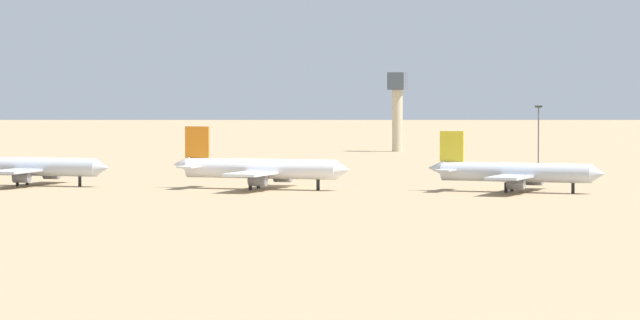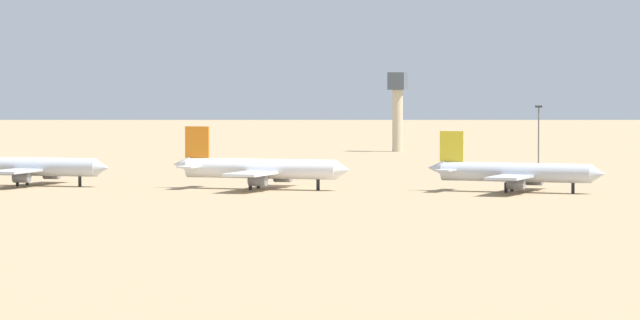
{
  "view_description": "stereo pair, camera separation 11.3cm",
  "coord_description": "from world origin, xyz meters",
  "px_view_note": "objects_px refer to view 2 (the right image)",
  "views": [
    {
      "loc": [
        112.71,
        -358.68,
        21.89
      ],
      "look_at": [
        11.15,
        -10.42,
        6.0
      ],
      "focal_mm": 102.94,
      "sensor_mm": 36.0,
      "label": 1
    },
    {
      "loc": [
        112.82,
        -358.65,
        21.89
      ],
      "look_at": [
        11.15,
        -10.42,
        6.0
      ],
      "focal_mm": 102.94,
      "sensor_mm": 36.0,
      "label": 2
    }
  ],
  "objects_px": {
    "parked_jet_orange_2": "(259,169)",
    "parked_jet_yellow_3": "(514,172)",
    "control_tower": "(398,104)",
    "parked_jet_orange_1": "(27,167)",
    "light_pole_west": "(539,132)"
  },
  "relations": [
    {
      "from": "parked_jet_orange_2",
      "to": "parked_jet_yellow_3",
      "type": "bearing_deg",
      "value": 7.1
    },
    {
      "from": "parked_jet_orange_2",
      "to": "control_tower",
      "type": "bearing_deg",
      "value": 97.69
    },
    {
      "from": "parked_jet_orange_1",
      "to": "parked_jet_yellow_3",
      "type": "height_order",
      "value": "parked_jet_orange_1"
    },
    {
      "from": "control_tower",
      "to": "parked_jet_orange_1",
      "type": "bearing_deg",
      "value": -98.74
    },
    {
      "from": "parked_jet_yellow_3",
      "to": "light_pole_west",
      "type": "relative_size",
      "value": 2.31
    },
    {
      "from": "parked_jet_yellow_3",
      "to": "light_pole_west",
      "type": "height_order",
      "value": "light_pole_west"
    },
    {
      "from": "control_tower",
      "to": "light_pole_west",
      "type": "xyz_separation_m",
      "value": [
        58.37,
        -90.01,
        -5.64
      ]
    },
    {
      "from": "parked_jet_orange_1",
      "to": "light_pole_west",
      "type": "xyz_separation_m",
      "value": [
        88.65,
        107.04,
        5.01
      ]
    },
    {
      "from": "parked_jet_orange_1",
      "to": "parked_jet_yellow_3",
      "type": "distance_m",
      "value": 100.87
    },
    {
      "from": "parked_jet_yellow_3",
      "to": "control_tower",
      "type": "xyz_separation_m",
      "value": [
        -70.39,
        190.66,
        10.72
      ]
    },
    {
      "from": "parked_jet_orange_2",
      "to": "parked_jet_orange_1",
      "type": "bearing_deg",
      "value": -176.02
    },
    {
      "from": "parked_jet_orange_1",
      "to": "parked_jet_orange_2",
      "type": "height_order",
      "value": "parked_jet_orange_2"
    },
    {
      "from": "parked_jet_orange_1",
      "to": "parked_jet_yellow_3",
      "type": "xyz_separation_m",
      "value": [
        100.67,
        6.38,
        -0.08
      ]
    },
    {
      "from": "parked_jet_orange_1",
      "to": "control_tower",
      "type": "height_order",
      "value": "control_tower"
    },
    {
      "from": "parked_jet_orange_2",
      "to": "light_pole_west",
      "type": "distance_m",
      "value": 112.21
    }
  ]
}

